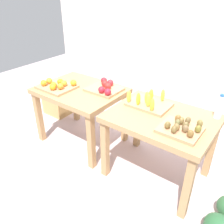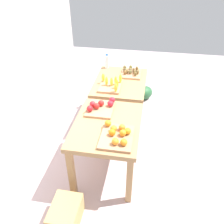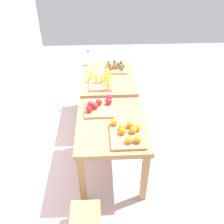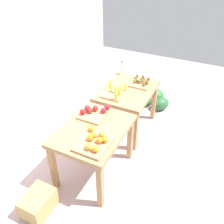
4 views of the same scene
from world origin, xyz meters
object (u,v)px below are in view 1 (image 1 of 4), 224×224
object	(u,v)px
apple_bin	(105,88)
water_bottle	(219,107)
banana_crate	(148,102)
kiwi_bin	(181,128)
display_table_right	(161,126)
orange_bin	(57,86)
cardboard_produce_box	(57,105)
display_table_left	(81,97)

from	to	relation	value
apple_bin	water_bottle	xyz separation A→B (m)	(1.28, 0.16, 0.08)
apple_bin	banana_crate	size ratio (longest dim) A/B	0.94
kiwi_bin	banana_crate	bearing A→B (deg)	152.23
display_table_right	water_bottle	xyz separation A→B (m)	(0.44, 0.30, 0.23)
kiwi_bin	orange_bin	bearing A→B (deg)	-179.36
apple_bin	kiwi_bin	bearing A→B (deg)	-14.57
apple_bin	banana_crate	distance (m)	0.62
banana_crate	display_table_right	bearing A→B (deg)	-26.08
kiwi_bin	display_table_right	bearing A→B (deg)	150.84
apple_bin	water_bottle	size ratio (longest dim) A/B	1.64
orange_bin	water_bottle	size ratio (longest dim) A/B	1.75
cardboard_produce_box	water_bottle	bearing A→B (deg)	-0.01
apple_bin	water_bottle	bearing A→B (deg)	7.09
display_table_right	kiwi_bin	world-z (taller)	kiwi_bin
display_table_left	banana_crate	bearing A→B (deg)	6.70
apple_bin	kiwi_bin	xyz separation A→B (m)	(1.09, -0.28, -0.00)
display_table_right	apple_bin	bearing A→B (deg)	170.43
water_bottle	display_table_right	bearing A→B (deg)	-145.97
display_table_right	banana_crate	bearing A→B (deg)	153.92
kiwi_bin	cardboard_produce_box	distance (m)	2.37
display_table_right	kiwi_bin	distance (m)	0.33
banana_crate	water_bottle	distance (m)	0.69
water_bottle	cardboard_produce_box	distance (m)	2.53
orange_bin	kiwi_bin	xyz separation A→B (m)	(1.61, 0.02, -0.00)
banana_crate	orange_bin	bearing A→B (deg)	-166.82
kiwi_bin	cardboard_produce_box	bearing A→B (deg)	168.78
apple_bin	banana_crate	world-z (taller)	banana_crate
banana_crate	water_bottle	bearing A→B (deg)	16.32
display_table_left	banana_crate	distance (m)	0.92
display_table_left	banana_crate	world-z (taller)	banana_crate
display_table_left	apple_bin	bearing A→B (deg)	26.19
water_bottle	cardboard_produce_box	world-z (taller)	water_bottle
display_table_right	orange_bin	size ratio (longest dim) A/B	2.36
display_table_right	apple_bin	world-z (taller)	apple_bin
orange_bin	water_bottle	xyz separation A→B (m)	(1.80, 0.46, 0.08)
apple_bin	cardboard_produce_box	bearing A→B (deg)	172.05
display_table_left	display_table_right	xyz separation A→B (m)	(1.12, 0.00, 0.00)
apple_bin	banana_crate	xyz separation A→B (m)	(0.62, -0.03, 0.00)
orange_bin	water_bottle	world-z (taller)	water_bottle
orange_bin	apple_bin	xyz separation A→B (m)	(0.52, 0.30, 0.00)
display_table_left	apple_bin	world-z (taller)	apple_bin
display_table_left	kiwi_bin	bearing A→B (deg)	-5.92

